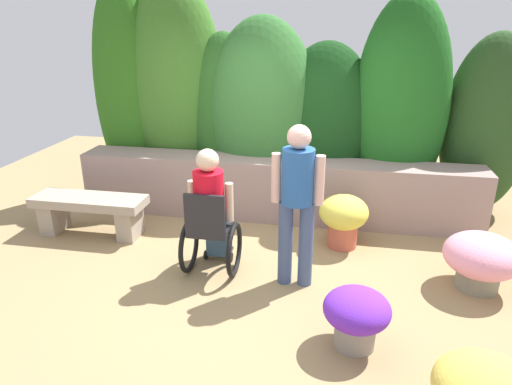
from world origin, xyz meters
TOP-DOWN VIEW (x-y plane):
  - ground_plane at (0.00, 0.00)m, footprint 10.13×10.13m
  - stone_retaining_wall at (0.00, 1.45)m, footprint 5.14×0.51m
  - hedge_backdrop at (-0.07, 2.08)m, footprint 5.91×1.17m
  - stone_bench at (-2.12, 0.54)m, footprint 1.36×0.44m
  - person_in_wheelchair at (-0.44, -0.03)m, footprint 0.53×0.66m
  - person_standing_companion at (0.42, -0.12)m, footprint 0.49×0.30m
  - flower_pot_purple_near at (1.00, -0.97)m, footprint 0.54×0.54m
  - flower_pot_red_accent at (0.88, 0.77)m, footprint 0.55×0.55m
  - flower_pot_small_foreground at (2.19, 0.12)m, footprint 0.71×0.71m

SIDE VIEW (x-z plane):
  - ground_plane at x=0.00m, z-range 0.00..0.00m
  - flower_pot_purple_near at x=1.00m, z-range 0.04..0.54m
  - flower_pot_small_foreground at x=2.19m, z-range 0.03..0.59m
  - stone_bench at x=-2.12m, z-range 0.08..0.56m
  - flower_pot_red_accent at x=0.88m, z-range 0.05..0.67m
  - stone_retaining_wall at x=0.00m, z-range 0.00..0.79m
  - person_in_wheelchair at x=-0.44m, z-range -0.04..1.29m
  - person_standing_companion at x=0.42m, z-range 0.12..1.73m
  - hedge_backdrop at x=-0.07m, z-range -0.21..2.87m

